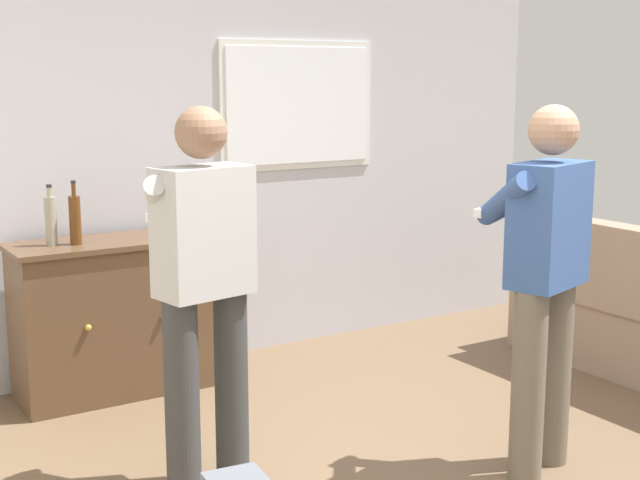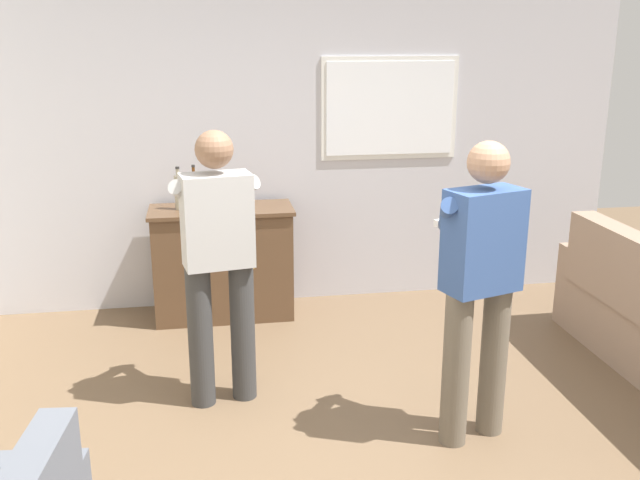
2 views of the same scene
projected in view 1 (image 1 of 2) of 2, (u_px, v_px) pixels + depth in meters
name	position (u px, v px, depth m)	size (l,w,h in m)	color
wall_back_with_window	(206.00, 139.00, 5.59)	(5.20, 0.15, 2.80)	silver
sideboard_cabinet	(113.00, 317.00, 5.06)	(1.11, 0.49, 0.89)	brown
bottle_wine_green	(51.00, 220.00, 4.80)	(0.06, 0.06, 0.33)	gray
bottle_liquor_amber	(75.00, 219.00, 4.83)	(0.06, 0.06, 0.35)	#593314
person_standing_left	(203.00, 281.00, 3.80)	(0.55, 0.50, 1.68)	#383838
person_standing_right	(544.00, 272.00, 3.97)	(0.53, 0.52, 1.68)	#6B6051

